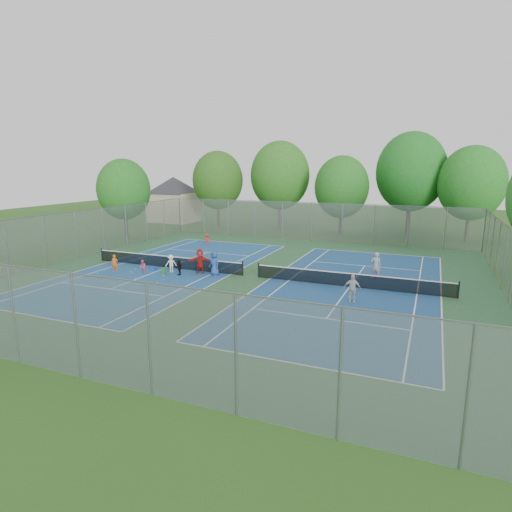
{
  "coord_description": "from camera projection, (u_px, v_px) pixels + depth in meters",
  "views": [
    {
      "loc": [
        11.65,
        -26.99,
        7.72
      ],
      "look_at": [
        0.0,
        1.0,
        1.3
      ],
      "focal_mm": 30.0,
      "sensor_mm": 36.0,
      "label": 1
    }
  ],
  "objects": [
    {
      "name": "ground",
      "position": [
        251.0,
        277.0,
        30.36
      ],
      "size": [
        120.0,
        120.0,
        0.0
      ],
      "primitive_type": "plane",
      "color": "#285219",
      "rests_on": "ground"
    },
    {
      "name": "court_pad",
      "position": [
        251.0,
        276.0,
        30.35
      ],
      "size": [
        32.0,
        32.0,
        0.01
      ],
      "primitive_type": "cube",
      "color": "#295733",
      "rests_on": "ground"
    },
    {
      "name": "court_left",
      "position": [
        167.0,
        268.0,
        32.98
      ],
      "size": [
        10.97,
        23.77,
        0.01
      ],
      "primitive_type": "cube",
      "color": "navy",
      "rests_on": "court_pad"
    },
    {
      "name": "court_right",
      "position": [
        350.0,
        287.0,
        27.72
      ],
      "size": [
        10.97,
        23.77,
        0.01
      ],
      "primitive_type": "cube",
      "color": "navy",
      "rests_on": "court_pad"
    },
    {
      "name": "net_left",
      "position": [
        167.0,
        262.0,
        32.89
      ],
      "size": [
        12.87,
        0.1,
        0.91
      ],
      "primitive_type": "cube",
      "color": "black",
      "rests_on": "ground"
    },
    {
      "name": "net_right",
      "position": [
        350.0,
        280.0,
        27.63
      ],
      "size": [
        12.87,
        0.1,
        0.91
      ],
      "primitive_type": "cube",
      "color": "black",
      "rests_on": "ground"
    },
    {
      "name": "fence_north",
      "position": [
        311.0,
        222.0,
        44.39
      ],
      "size": [
        32.0,
        0.1,
        4.0
      ],
      "primitive_type": "cube",
      "color": "gray",
      "rests_on": "ground"
    },
    {
      "name": "fence_south",
      "position": [
        76.0,
        327.0,
        15.49
      ],
      "size": [
        32.0,
        0.1,
        4.0
      ],
      "primitive_type": "cube",
      "color": "gray",
      "rests_on": "ground"
    },
    {
      "name": "fence_west",
      "position": [
        76.0,
        235.0,
        35.96
      ],
      "size": [
        0.1,
        32.0,
        4.0
      ],
      "primitive_type": "cube",
      "rotation": [
        0.0,
        0.0,
        1.57
      ],
      "color": "gray",
      "rests_on": "ground"
    },
    {
      "name": "house",
      "position": [
        174.0,
        191.0,
        59.43
      ],
      "size": [
        11.03,
        11.03,
        7.3
      ],
      "color": "#B7A88C",
      "rests_on": "ground"
    },
    {
      "name": "tree_nw",
      "position": [
        218.0,
        180.0,
        54.27
      ],
      "size": [
        6.4,
        6.4,
        9.58
      ],
      "color": "#443326",
      "rests_on": "ground"
    },
    {
      "name": "tree_nl",
      "position": [
        280.0,
        176.0,
        52.03
      ],
      "size": [
        7.2,
        7.2,
        10.69
      ],
      "color": "#443326",
      "rests_on": "ground"
    },
    {
      "name": "tree_nc",
      "position": [
        342.0,
        187.0,
        47.46
      ],
      "size": [
        6.0,
        6.0,
        8.85
      ],
      "color": "#443326",
      "rests_on": "ground"
    },
    {
      "name": "tree_nr",
      "position": [
        411.0,
        172.0,
        47.19
      ],
      "size": [
        7.6,
        7.6,
        11.42
      ],
      "color": "#443326",
      "rests_on": "ground"
    },
    {
      "name": "tree_ne",
      "position": [
        472.0,
        183.0,
        43.35
      ],
      "size": [
        6.6,
        6.6,
        9.77
      ],
      "color": "#443326",
      "rests_on": "ground"
    },
    {
      "name": "tree_side_w",
      "position": [
        124.0,
        189.0,
        45.44
      ],
      "size": [
        5.6,
        5.6,
        8.47
      ],
      "color": "#443326",
      "rests_on": "ground"
    },
    {
      "name": "ball_crate",
      "position": [
        153.0,
        268.0,
        32.25
      ],
      "size": [
        0.37,
        0.37,
        0.28
      ],
      "primitive_type": "cube",
      "rotation": [
        0.0,
        0.0,
        0.17
      ],
      "color": "#1842B5",
      "rests_on": "ground"
    },
    {
      "name": "ball_hopper",
      "position": [
        164.0,
        271.0,
        30.91
      ],
      "size": [
        0.3,
        0.3,
        0.48
      ],
      "primitive_type": "cube",
      "rotation": [
        0.0,
        0.0,
        0.28
      ],
      "color": "#22802A",
      "rests_on": "ground"
    },
    {
      "name": "student_a",
      "position": [
        115.0,
        263.0,
        31.46
      ],
      "size": [
        0.57,
        0.47,
        1.32
      ],
      "primitive_type": "imported",
      "rotation": [
        0.0,
        0.0,
        0.38
      ],
      "color": "orange",
      "rests_on": "ground"
    },
    {
      "name": "student_b",
      "position": [
        143.0,
        267.0,
        31.11
      ],
      "size": [
        0.61,
        0.57,
        1.01
      ],
      "primitive_type": "imported",
      "rotation": [
        0.0,
        0.0,
        -0.48
      ],
      "color": "#E85A7E",
      "rests_on": "ground"
    },
    {
      "name": "student_c",
      "position": [
        171.0,
        264.0,
        31.45
      ],
      "size": [
        0.98,
        0.81,
        1.32
      ],
      "primitive_type": "imported",
      "rotation": [
        0.0,
        0.0,
        0.44
      ],
      "color": "white",
      "rests_on": "ground"
    },
    {
      "name": "student_d",
      "position": [
        179.0,
        268.0,
        30.64
      ],
      "size": [
        0.71,
        0.5,
        1.11
      ],
      "primitive_type": "imported",
      "rotation": [
        0.0,
        0.0,
        -0.4
      ],
      "color": "black",
      "rests_on": "ground"
    },
    {
      "name": "student_e",
      "position": [
        214.0,
        263.0,
        30.6
      ],
      "size": [
        0.97,
        0.77,
        1.74
      ],
      "primitive_type": "imported",
      "rotation": [
        0.0,
        0.0,
        -0.28
      ],
      "color": "#294897",
      "rests_on": "ground"
    },
    {
      "name": "student_f",
      "position": [
        200.0,
        261.0,
        31.04
      ],
      "size": [
        1.76,
        1.04,
        1.81
      ],
      "primitive_type": "imported",
      "rotation": [
        0.0,
        0.0,
        0.32
      ],
      "color": "#B01E19",
      "rests_on": "ground"
    },
    {
      "name": "child_far_baseline",
      "position": [
        207.0,
        239.0,
        42.33
      ],
      "size": [
        0.79,
        0.57,
        1.11
      ],
      "primitive_type": "imported",
      "rotation": [
        0.0,
        0.0,
        3.38
      ],
      "color": "red",
      "rests_on": "ground"
    },
    {
      "name": "instructor",
      "position": [
        376.0,
        266.0,
        29.49
      ],
      "size": [
        0.7,
        0.47,
        1.92
      ],
      "primitive_type": "imported",
      "rotation": [
        0.0,
        0.0,
        3.15
      ],
      "color": "#9A9A9C",
      "rests_on": "ground"
    },
    {
      "name": "teen_court_b",
      "position": [
        352.0,
        288.0,
        24.57
      ],
      "size": [
        1.01,
        0.56,
        1.64
      ],
      "primitive_type": "imported",
      "rotation": [
        0.0,
        0.0,
        0.18
      ],
      "color": "beige",
      "rests_on": "ground"
    },
    {
      "name": "tennis_ball_0",
      "position": [
        82.0,
        279.0,
        29.67
      ],
      "size": [
        0.07,
        0.07,
        0.07
      ],
      "primitive_type": "sphere",
      "color": "#B5C92E",
      "rests_on": "ground"
    },
    {
      "name": "tennis_ball_1",
      "position": [
        163.0,
        276.0,
        30.36
      ],
      "size": [
        0.07,
        0.07,
        0.07
      ],
      "primitive_type": "sphere",
      "color": "#CDEB36",
      "rests_on": "ground"
    },
    {
      "name": "tennis_ball_2",
      "position": [
        164.0,
        280.0,
        29.36
      ],
      "size": [
        0.07,
        0.07,
        0.07
      ],
      "primitive_type": "sphere",
      "color": "#A7C72E",
      "rests_on": "ground"
    },
    {
      "name": "tennis_ball_3",
      "position": [
        98.0,
        273.0,
        31.09
      ],
      "size": [
        0.07,
        0.07,
        0.07
      ],
      "primitive_type": "sphere",
      "color": "yellow",
      "rests_on": "ground"
    },
    {
      "name": "tennis_ball_4",
      "position": [
        132.0,
        273.0,
        31.29
      ],
      "size": [
        0.07,
        0.07,
        0.07
      ],
      "primitive_type": "sphere",
      "color": "gold",
      "rests_on": "ground"
    },
    {
      "name": "tennis_ball_5",
      "position": [
        136.0,
        269.0,
        32.33
      ],
      "size": [
        0.07,
        0.07,
        0.07
      ],
      "primitive_type": "sphere",
      "color": "#D6E435",
      "rests_on": "ground"
    },
    {
      "name": "tennis_ball_6",
      "position": [
        131.0,
        272.0,
        31.63
      ],
      "size": [
        0.07,
        0.07,
        0.07
      ],
      "primitive_type": "sphere",
      "color": "#B4DC33",
      "rests_on": "ground"
    },
    {
      "name": "tennis_ball_7",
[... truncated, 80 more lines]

